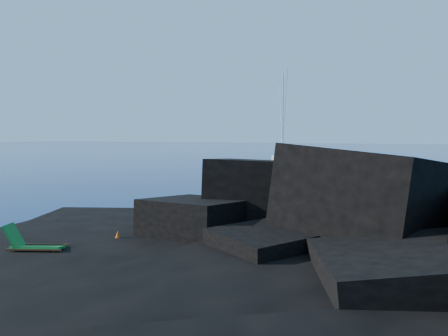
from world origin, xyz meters
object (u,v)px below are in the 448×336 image
object	(u,v)px
deck_chair	(38,240)
sunbather	(135,241)
marker_cone	(118,238)
sailboat	(283,162)

from	to	relation	value
deck_chair	sunbather	size ratio (longest dim) A/B	0.93
deck_chair	marker_cone	xyz separation A→B (m)	(1.14, 2.15, -0.30)
deck_chair	marker_cone	distance (m)	2.45
sunbather	marker_cone	distance (m)	0.55
sailboat	marker_cone	world-z (taller)	sailboat
sailboat	sunbather	bearing A→B (deg)	-101.96
sunbather	sailboat	bearing A→B (deg)	83.51
sunbather	marker_cone	xyz separation A→B (m)	(-0.48, -0.25, 0.09)
sailboat	sunbather	size ratio (longest dim) A/B	7.29
deck_chair	marker_cone	world-z (taller)	deck_chair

